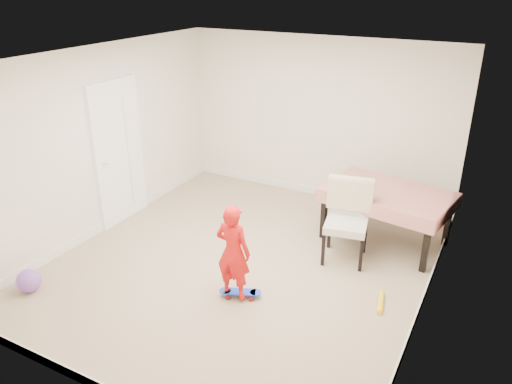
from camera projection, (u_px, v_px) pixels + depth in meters
The scene contains 16 objects.
ground at pixel (242, 263), 6.47m from camera, with size 5.00×5.00×0.00m, color tan.
ceiling at pixel (239, 60), 5.43m from camera, with size 4.50×5.00×0.04m, color silver.
wall_back at pixel (317, 120), 7.95m from camera, with size 4.50×0.04×2.60m, color silver.
wall_front at pixel (86, 270), 3.94m from camera, with size 4.50×0.04×2.60m, color silver.
wall_left at pixel (101, 142), 6.90m from camera, with size 0.04×5.00×2.60m, color silver.
wall_right at pixel (434, 208), 4.99m from camera, with size 0.04×5.00×2.60m, color silver.
door at pixel (118, 155), 7.25m from camera, with size 0.10×0.94×2.11m, color white.
baseboard_back at pixel (314, 191), 8.46m from camera, with size 4.50×0.02×0.12m, color white.
baseboard_left at pixel (111, 222), 7.41m from camera, with size 0.02×5.00×0.12m, color white.
baseboard_right at pixel (419, 309), 5.49m from camera, with size 0.02×5.00×0.12m, color white.
dining_table at pixel (385, 216), 6.85m from camera, with size 1.64×1.03×0.77m, color #AE0F09, non-canonical shape.
dining_chair at pixel (346, 223), 6.36m from camera, with size 0.58×0.66×1.06m, color beige, non-canonical shape.
skateboard at pixel (240, 294), 5.79m from camera, with size 0.49×0.18×0.07m, color blue, non-canonical shape.
child at pixel (233, 255), 5.55m from camera, with size 0.42×0.27×1.15m, color red.
balloon at pixel (29, 281), 5.85m from camera, with size 0.28×0.28×0.28m, color #8853C7.
foam_toy at pixel (381, 302), 5.65m from camera, with size 0.06×0.06×0.40m, color yellow.
Camera 1 is at (2.76, -4.81, 3.46)m, focal length 35.00 mm.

